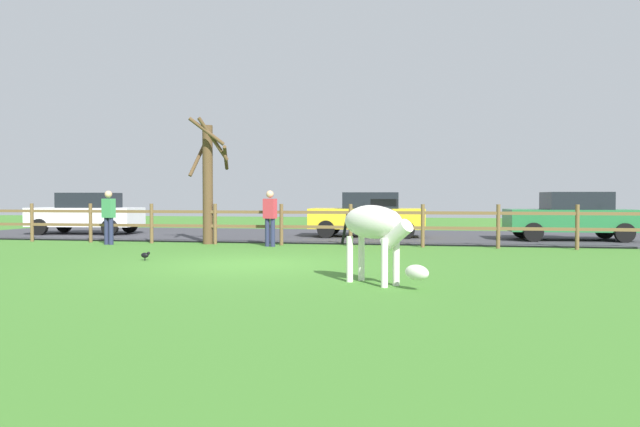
% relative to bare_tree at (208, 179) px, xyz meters
% --- Properties ---
extents(ground_plane, '(60.00, 60.00, 0.00)m').
position_rel_bare_tree_xyz_m(ground_plane, '(2.87, -5.04, -2.01)').
color(ground_plane, '#3D7528').
extents(parking_asphalt, '(28.00, 7.40, 0.05)m').
position_rel_bare_tree_xyz_m(parking_asphalt, '(2.87, 4.26, -1.98)').
color(parking_asphalt, '#38383D').
rests_on(parking_asphalt, ground_plane).
extents(paddock_fence, '(21.02, 0.11, 1.24)m').
position_rel_bare_tree_xyz_m(paddock_fence, '(2.32, -0.04, -1.30)').
color(paddock_fence, brown).
rests_on(paddock_fence, ground_plane).
extents(bare_tree, '(1.32, 1.43, 3.83)m').
position_rel_bare_tree_xyz_m(bare_tree, '(0.00, 0.00, 0.00)').
color(bare_tree, '#513A23').
rests_on(bare_tree, ground_plane).
extents(zebra, '(1.61, 1.38, 1.41)m').
position_rel_bare_tree_xyz_m(zebra, '(5.79, -7.45, -1.08)').
color(zebra, white).
rests_on(zebra, ground_plane).
extents(crow_on_grass, '(0.21, 0.10, 0.20)m').
position_rel_bare_tree_xyz_m(crow_on_grass, '(0.31, -4.74, -1.88)').
color(crow_on_grass, black).
rests_on(crow_on_grass, ground_plane).
extents(parked_car_green, '(4.09, 2.06, 1.56)m').
position_rel_bare_tree_xyz_m(parked_car_green, '(11.24, 2.97, -1.16)').
color(parked_car_green, '#236B38').
rests_on(parked_car_green, parking_asphalt).
extents(parked_car_white, '(4.12, 2.13, 1.56)m').
position_rel_bare_tree_xyz_m(parked_car_white, '(-6.08, 3.15, -1.16)').
color(parked_car_white, white).
rests_on(parked_car_white, parking_asphalt).
extents(parked_car_yellow, '(4.06, 1.99, 1.56)m').
position_rel_bare_tree_xyz_m(parked_car_yellow, '(4.59, 3.46, -1.16)').
color(parked_car_yellow, yellow).
rests_on(parked_car_yellow, parking_asphalt).
extents(visitor_left_of_tree, '(0.40, 0.30, 1.64)m').
position_rel_bare_tree_xyz_m(visitor_left_of_tree, '(-2.90, -0.76, -1.10)').
color(visitor_left_of_tree, '#232847').
rests_on(visitor_left_of_tree, ground_plane).
extents(visitor_right_of_tree, '(0.41, 0.31, 1.64)m').
position_rel_bare_tree_xyz_m(visitor_right_of_tree, '(2.11, -0.55, -1.10)').
color(visitor_right_of_tree, '#232847').
rests_on(visitor_right_of_tree, ground_plane).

